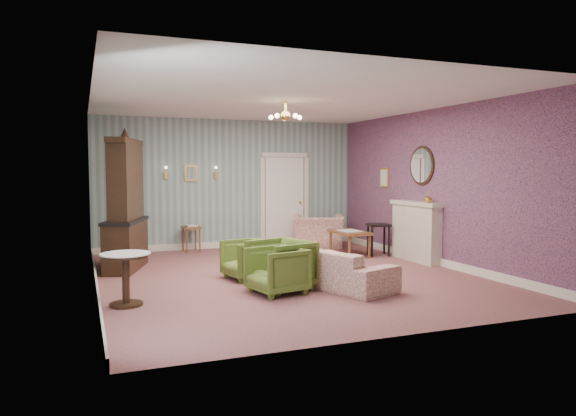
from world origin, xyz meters
name	(u,v)px	position (x,y,z in m)	size (l,w,h in m)	color
floor	(286,275)	(0.00, 0.00, 0.00)	(7.00, 7.00, 0.00)	#8E5252
ceiling	(286,100)	(0.00, 0.00, 2.90)	(7.00, 7.00, 0.00)	white
wall_back	(230,184)	(0.00, 3.50, 1.45)	(6.00, 6.00, 0.00)	slate
wall_front	(406,200)	(0.00, -3.50, 1.45)	(6.00, 6.00, 0.00)	slate
wall_left	(93,191)	(-3.00, 0.00, 1.45)	(7.00, 7.00, 0.00)	slate
wall_right	(436,187)	(3.00, 0.00, 1.45)	(7.00, 7.00, 0.00)	slate
wall_right_floral	(435,187)	(2.98, 0.00, 1.45)	(7.00, 7.00, 0.00)	#B55A74
door	(284,199)	(1.30, 3.46, 1.08)	(1.12, 0.12, 2.16)	white
olive_chair_a	(277,268)	(-0.59, -1.20, 0.37)	(0.71, 0.67, 0.73)	#526724
olive_chair_b	(281,262)	(-0.45, -0.98, 0.41)	(0.79, 0.74, 0.82)	#526724
olive_chair_c	(247,257)	(-0.68, -0.03, 0.35)	(0.68, 0.64, 0.70)	#526724
sofa_chintz	(333,261)	(0.37, -1.03, 0.39)	(2.00, 0.58, 0.78)	#A04045
wingback_chair	(318,226)	(1.87, 2.77, 0.49)	(1.12, 0.73, 0.98)	#A04045
dresser	(125,201)	(-2.44, 1.55, 1.22)	(0.51, 1.47, 2.45)	black
fireplace	(416,231)	(2.86, 0.40, 0.58)	(0.30, 1.40, 1.16)	beige
mantel_vase	(428,199)	(2.84, 0.00, 1.23)	(0.15, 0.15, 0.15)	gold
oval_mirror	(421,166)	(2.96, 0.40, 1.85)	(0.04, 0.76, 0.84)	white
framed_print	(384,178)	(2.97, 1.75, 1.60)	(0.04, 0.34, 0.42)	gold
coffee_table	(349,243)	(1.98, 1.48, 0.26)	(0.56, 1.00, 0.51)	brown
side_table_black	(378,240)	(2.52, 1.23, 0.33)	(0.44, 0.44, 0.66)	black
pedestal_table	(126,279)	(-2.65, -1.12, 0.35)	(0.64, 0.64, 0.70)	black
nesting_table	(191,238)	(-0.97, 3.15, 0.30)	(0.36, 0.46, 0.60)	brown
gilt_mirror_back	(191,173)	(-0.90, 3.46, 1.70)	(0.28, 0.06, 0.36)	gold
sconce_left	(166,173)	(-1.45, 3.44, 1.70)	(0.16, 0.12, 0.30)	gold
sconce_right	(216,173)	(-0.35, 3.44, 1.70)	(0.16, 0.12, 0.30)	gold
chandelier	(286,117)	(0.00, 0.00, 2.63)	(0.56, 0.56, 0.36)	gold
burgundy_cushion	(319,227)	(1.82, 2.62, 0.48)	(0.38, 0.10, 0.38)	maroon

